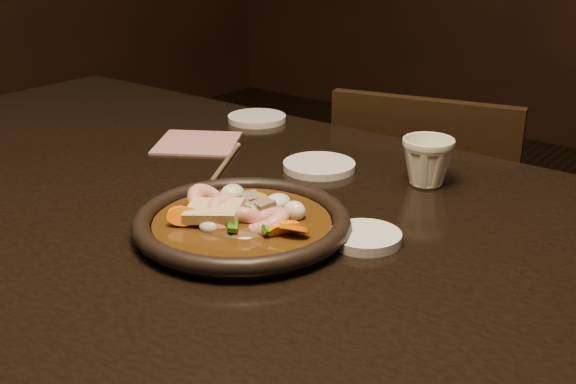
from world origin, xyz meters
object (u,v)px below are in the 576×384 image
Objects in this scene: table at (206,259)px; plate at (242,224)px; tea_cup at (427,160)px; chair at (426,253)px.

plate is at bearing -17.04° from table.
plate is 0.32m from tea_cup.
chair reaches higher than table.
table is at bearing -126.47° from tea_cup.
table is 0.69m from chair.
plate is at bearing -108.77° from tea_cup.
tea_cup reaches higher than chair.
tea_cup reaches higher than table.
tea_cup is at bearing 53.53° from table.
tea_cup is (0.10, 0.30, 0.02)m from plate.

